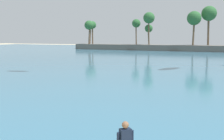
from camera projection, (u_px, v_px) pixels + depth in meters
name	position (u px, v px, depth m)	size (l,w,h in m)	color
sea	(189.00, 55.00, 61.96)	(220.00, 113.28, 0.06)	#386B84
palm_headland	(195.00, 39.00, 76.95)	(80.47, 6.67, 13.06)	#605B54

